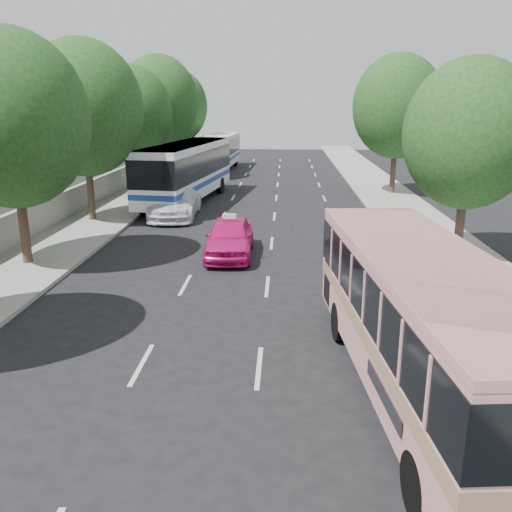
# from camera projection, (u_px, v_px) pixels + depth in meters

# --- Properties ---
(ground) EXTENTS (120.00, 120.00, 0.00)m
(ground) POSITION_uv_depth(u_px,v_px,m) (227.00, 333.00, 15.16)
(ground) COLOR black
(ground) RESTS_ON ground
(sidewalk_left) EXTENTS (4.00, 90.00, 0.15)m
(sidewalk_left) POSITION_uv_depth(u_px,v_px,m) (128.00, 201.00, 34.78)
(sidewalk_left) COLOR #9E998E
(sidewalk_left) RESTS_ON ground
(sidewalk_right) EXTENTS (4.00, 90.00, 0.12)m
(sidewalk_right) POSITION_uv_depth(u_px,v_px,m) (395.00, 204.00, 33.90)
(sidewalk_right) COLOR #9E998E
(sidewalk_right) RESTS_ON ground
(low_wall) EXTENTS (0.30, 90.00, 1.50)m
(low_wall) POSITION_uv_depth(u_px,v_px,m) (100.00, 188.00, 34.64)
(low_wall) COLOR #9E998E
(low_wall) RESTS_ON sidewalk_left
(tree_left_b) EXTENTS (5.70, 5.70, 8.88)m
(tree_left_b) POSITION_uv_depth(u_px,v_px,m) (11.00, 113.00, 19.70)
(tree_left_b) COLOR #38281E
(tree_left_b) RESTS_ON ground
(tree_left_c) EXTENTS (6.00, 6.00, 9.35)m
(tree_left_c) POSITION_uv_depth(u_px,v_px,m) (84.00, 104.00, 27.30)
(tree_left_c) COLOR #38281E
(tree_left_c) RESTS_ON ground
(tree_left_d) EXTENTS (5.52, 5.52, 8.60)m
(tree_left_d) POSITION_uv_depth(u_px,v_px,m) (131.00, 111.00, 35.11)
(tree_left_d) COLOR #38281E
(tree_left_d) RESTS_ON ground
(tree_left_e) EXTENTS (6.30, 6.30, 9.82)m
(tree_left_e) POSITION_uv_depth(u_px,v_px,m) (159.00, 99.00, 42.56)
(tree_left_e) COLOR #38281E
(tree_left_e) RESTS_ON ground
(tree_left_f) EXTENTS (5.88, 5.88, 9.16)m
(tree_left_f) POSITION_uv_depth(u_px,v_px,m) (177.00, 104.00, 50.37)
(tree_left_f) COLOR #38281E
(tree_left_f) RESTS_ON ground
(tree_right_near) EXTENTS (5.10, 5.10, 7.95)m
(tree_right_near) POSITION_uv_depth(u_px,v_px,m) (472.00, 129.00, 20.90)
(tree_right_near) COLOR #38281E
(tree_right_near) RESTS_ON ground
(tree_right_far) EXTENTS (6.00, 6.00, 9.35)m
(tree_right_far) POSITION_uv_depth(u_px,v_px,m) (399.00, 103.00, 35.99)
(tree_right_far) COLOR #38281E
(tree_right_far) RESTS_ON ground
(pink_bus) EXTENTS (3.54, 10.34, 3.23)m
(pink_bus) POSITION_uv_depth(u_px,v_px,m) (423.00, 312.00, 11.31)
(pink_bus) COLOR pink
(pink_bus) RESTS_ON ground
(pink_taxi) EXTENTS (2.02, 4.77, 1.61)m
(pink_taxi) POSITION_uv_depth(u_px,v_px,m) (230.00, 237.00, 22.48)
(pink_taxi) COLOR #D51273
(pink_taxi) RESTS_ON ground
(white_pickup) EXTENTS (2.64, 6.03, 1.73)m
(white_pickup) POSITION_uv_depth(u_px,v_px,m) (176.00, 201.00, 30.16)
(white_pickup) COLOR white
(white_pickup) RESTS_ON ground
(tour_coach_front) EXTENTS (4.22, 12.65, 3.71)m
(tour_coach_front) POSITION_uv_depth(u_px,v_px,m) (187.00, 167.00, 33.94)
(tour_coach_front) COLOR white
(tour_coach_front) RESTS_ON ground
(tour_coach_rear) EXTENTS (2.81, 10.84, 3.21)m
(tour_coach_rear) POSITION_uv_depth(u_px,v_px,m) (220.00, 149.00, 50.16)
(tour_coach_rear) COLOR silver
(tour_coach_rear) RESTS_ON ground
(taxi_roof_sign) EXTENTS (0.55, 0.19, 0.18)m
(taxi_roof_sign) POSITION_uv_depth(u_px,v_px,m) (229.00, 216.00, 22.24)
(taxi_roof_sign) COLOR silver
(taxi_roof_sign) RESTS_ON pink_taxi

